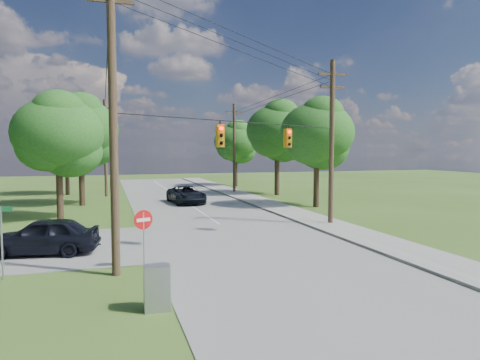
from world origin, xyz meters
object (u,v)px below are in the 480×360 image
object	(u,v)px
control_cabinet	(157,288)
car_cross_dark	(42,236)
car_main_north	(186,195)
do_not_enter_sign	(143,226)
pole_north_w	(105,147)
pole_north_e	(234,147)
pole_sw	(113,112)
pole_ne	(332,140)

from	to	relation	value
control_cabinet	car_cross_dark	bearing A→B (deg)	117.64
car_main_north	do_not_enter_sign	size ratio (longest dim) A/B	2.32
pole_north_w	control_cabinet	size ratio (longest dim) A/B	7.30
pole_north_w	pole_north_e	bearing A→B (deg)	0.00
pole_sw	pole_north_w	xyz separation A→B (m)	(-0.40, 29.60, -1.10)
pole_north_w	car_main_north	distance (m)	11.72
car_cross_dark	control_cabinet	size ratio (longest dim) A/B	3.63
pole_sw	pole_north_e	distance (m)	32.55
do_not_enter_sign	pole_north_w	bearing A→B (deg)	72.37
pole_north_e	do_not_enter_sign	size ratio (longest dim) A/B	4.16
pole_north_e	car_main_north	bearing A→B (deg)	-129.71
pole_north_w	control_cabinet	xyz separation A→B (m)	(1.50, -33.74, -4.45)
pole_sw	car_main_north	bearing A→B (deg)	72.95
control_cabinet	do_not_enter_sign	size ratio (longest dim) A/B	0.57
control_cabinet	car_main_north	bearing A→B (deg)	78.87
pole_sw	car_cross_dark	world-z (taller)	pole_sw
control_cabinet	pole_north_w	bearing A→B (deg)	93.44
car_cross_dark	pole_ne	bearing A→B (deg)	109.64
pole_ne	car_cross_dark	world-z (taller)	pole_ne
car_cross_dark	do_not_enter_sign	distance (m)	5.70
pole_north_e	car_cross_dark	bearing A→B (deg)	-123.34
pole_ne	car_cross_dark	distance (m)	17.59
car_cross_dark	pole_north_e	bearing A→B (deg)	155.05
pole_north_e	car_main_north	size ratio (longest dim) A/B	1.79
do_not_enter_sign	pole_sw	bearing A→B (deg)	-172.07
car_main_north	pole_north_w	bearing A→B (deg)	123.68
pole_north_w	pole_sw	bearing A→B (deg)	-89.23
pole_ne	do_not_enter_sign	bearing A→B (deg)	-150.55
do_not_enter_sign	control_cabinet	bearing A→B (deg)	-110.59
control_cabinet	do_not_enter_sign	distance (m)	4.86
car_cross_dark	control_cabinet	bearing A→B (deg)	35.15
control_cabinet	pole_sw	bearing A→B (deg)	105.75
car_main_north	car_cross_dark	bearing A→B (deg)	-125.27
car_main_north	control_cabinet	xyz separation A→B (m)	(-5.39, -25.30, -0.12)
pole_ne	pole_north_e	world-z (taller)	pole_ne
car_main_north	pole_ne	bearing A→B (deg)	-68.16
pole_ne	pole_north_w	size ratio (longest dim) A/B	1.05
pole_north_e	pole_north_w	bearing A→B (deg)	180.00
do_not_enter_sign	car_main_north	bearing A→B (deg)	54.73
pole_north_w	car_cross_dark	bearing A→B (deg)	-96.21
pole_sw	control_cabinet	bearing A→B (deg)	-75.14
pole_ne	car_cross_dark	size ratio (longest dim) A/B	2.11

